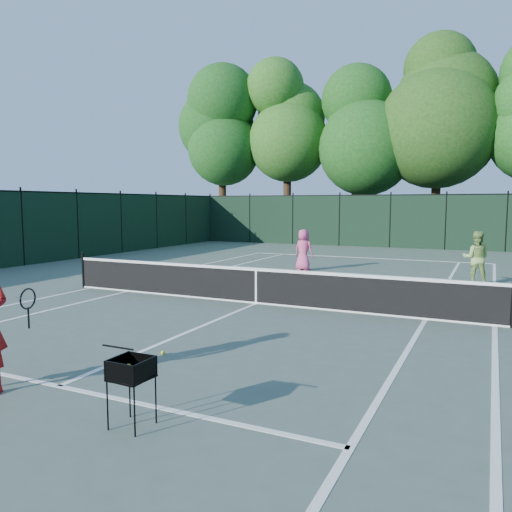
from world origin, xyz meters
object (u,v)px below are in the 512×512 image
at_px(player_pink, 304,250).
at_px(loose_ball_midcourt, 163,353).
at_px(player_green, 476,258).
at_px(ball_hopper, 131,369).
at_px(loose_ball_near_cart, 121,372).

height_order(player_pink, loose_ball_midcourt, player_pink).
distance_m(player_green, ball_hopper, 13.00).
xyz_separation_m(player_pink, loose_ball_near_cart, (1.54, -12.12, -0.75)).
bearing_deg(player_pink, loose_ball_near_cart, 108.86).
relative_size(ball_hopper, loose_ball_midcourt, 11.78).
height_order(ball_hopper, loose_ball_near_cart, ball_hopper).
bearing_deg(loose_ball_near_cart, player_pink, 97.22).
relative_size(player_pink, player_green, 0.93).
distance_m(loose_ball_near_cart, loose_ball_midcourt, 1.07).
distance_m(player_pink, player_green, 6.07).
bearing_deg(loose_ball_near_cart, loose_ball_midcourt, 90.75).
bearing_deg(ball_hopper, loose_ball_midcourt, 123.03).
bearing_deg(loose_ball_near_cart, player_green, 68.37).
bearing_deg(player_pink, loose_ball_midcourt, 109.48).
relative_size(player_pink, ball_hopper, 1.96).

